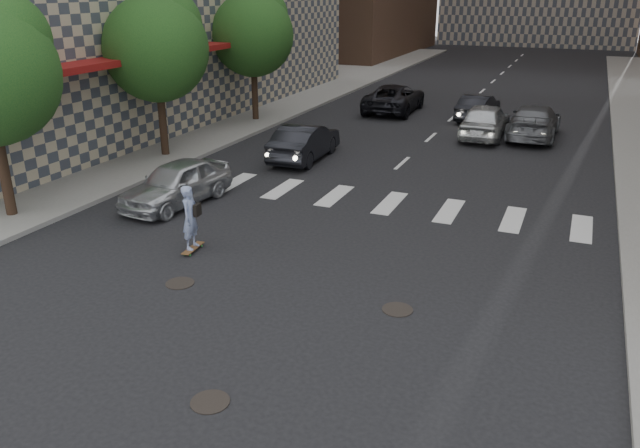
# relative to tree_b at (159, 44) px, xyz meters

# --- Properties ---
(ground) EXTENTS (160.00, 160.00, 0.00)m
(ground) POSITION_rel_tree_b_xyz_m (9.45, -11.14, -4.65)
(ground) COLOR black
(ground) RESTS_ON ground
(sidewalk_left) EXTENTS (13.00, 80.00, 0.15)m
(sidewalk_left) POSITION_rel_tree_b_xyz_m (-5.05, 8.86, -4.57)
(sidewalk_left) COLOR gray
(sidewalk_left) RESTS_ON ground
(tree_b) EXTENTS (4.20, 4.20, 6.60)m
(tree_b) POSITION_rel_tree_b_xyz_m (0.00, 0.00, 0.00)
(tree_b) COLOR #382619
(tree_b) RESTS_ON sidewalk_left
(tree_c) EXTENTS (4.20, 4.20, 6.60)m
(tree_c) POSITION_rel_tree_b_xyz_m (0.00, 8.00, 0.00)
(tree_c) COLOR #382619
(tree_c) RESTS_ON sidewalk_left
(manhole_a) EXTENTS (0.70, 0.70, 0.02)m
(manhole_a) POSITION_rel_tree_b_xyz_m (10.65, -13.64, -4.64)
(manhole_a) COLOR black
(manhole_a) RESTS_ON ground
(manhole_b) EXTENTS (0.70, 0.70, 0.02)m
(manhole_b) POSITION_rel_tree_b_xyz_m (7.45, -9.94, -4.64)
(manhole_b) COLOR black
(manhole_b) RESTS_ON ground
(manhole_c) EXTENTS (0.70, 0.70, 0.02)m
(manhole_c) POSITION_rel_tree_b_xyz_m (12.75, -9.14, -4.64)
(manhole_c) COLOR black
(manhole_c) RESTS_ON ground
(skateboarder) EXTENTS (0.49, 0.96, 1.88)m
(skateboarder) POSITION_rel_tree_b_xyz_m (6.63, -8.11, -3.66)
(skateboarder) COLOR brown
(skateboarder) RESTS_ON ground
(silver_sedan) EXTENTS (2.21, 4.47, 1.46)m
(silver_sedan) POSITION_rel_tree_b_xyz_m (3.95, -4.98, -3.91)
(silver_sedan) COLOR silver
(silver_sedan) RESTS_ON ground
(traffic_car_a) EXTENTS (1.77, 4.59, 1.49)m
(traffic_car_a) POSITION_rel_tree_b_xyz_m (5.52, 1.86, -3.90)
(traffic_car_a) COLOR black
(traffic_car_a) RESTS_ON ground
(traffic_car_b) EXTENTS (2.25, 5.40, 1.56)m
(traffic_car_b) POSITION_rel_tree_b_xyz_m (13.94, 9.67, -3.87)
(traffic_car_b) COLOR #56585D
(traffic_car_b) RESTS_ON ground
(traffic_car_c) EXTENTS (2.71, 5.66, 1.56)m
(traffic_car_c) POSITION_rel_tree_b_xyz_m (5.96, 13.40, -3.87)
(traffic_car_c) COLOR black
(traffic_car_c) RESTS_ON ground
(traffic_car_d) EXTENTS (1.94, 4.83, 1.64)m
(traffic_car_d) POSITION_rel_tree_b_xyz_m (11.79, 8.86, -3.82)
(traffic_car_d) COLOR #B0B4B8
(traffic_car_d) RESTS_ON ground
(traffic_car_e) EXTENTS (1.85, 4.28, 1.37)m
(traffic_car_e) POSITION_rel_tree_b_xyz_m (10.79, 12.86, -3.96)
(traffic_car_e) COLOR black
(traffic_car_e) RESTS_ON ground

